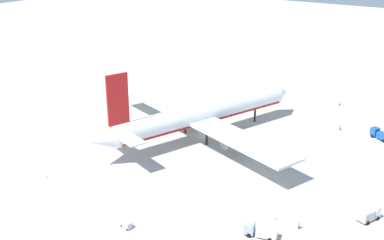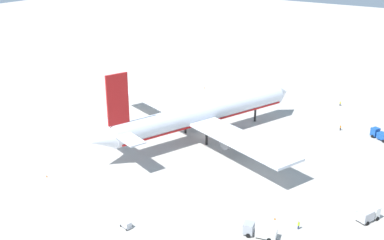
{
  "view_description": "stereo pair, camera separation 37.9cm",
  "coord_description": "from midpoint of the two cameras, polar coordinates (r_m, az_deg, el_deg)",
  "views": [
    {
      "loc": [
        -109.97,
        -70.11,
        56.03
      ],
      "look_at": [
        -5.3,
        0.57,
        6.77
      ],
      "focal_mm": 44.91,
      "sensor_mm": 36.0,
      "label": 1
    },
    {
      "loc": [
        -109.76,
        -70.43,
        56.03
      ],
      "look_at": [
        -5.3,
        0.57,
        6.77
      ],
      "focal_mm": 44.91,
      "sensor_mm": 36.0,
      "label": 2
    }
  ],
  "objects": [
    {
      "name": "service_truck_0",
      "position": [
        97.88,
        8.13,
        -12.9
      ],
      "size": [
        3.63,
        6.87,
        2.59
      ],
      "color": "#999EA5",
      "rests_on": "ground"
    },
    {
      "name": "ground_worker_3",
      "position": [
        101.75,
        12.64,
        -12.09
      ],
      "size": [
        0.47,
        0.47,
        1.76
      ],
      "color": "navy",
      "rests_on": "ground"
    },
    {
      "name": "traffic_cone_1",
      "position": [
        178.84,
        8.51,
        2.9
      ],
      "size": [
        0.36,
        0.36,
        0.55
      ],
      "primitive_type": "cone",
      "color": "orange",
      "rests_on": "ground"
    },
    {
      "name": "traffic_cone_2",
      "position": [
        104.07,
        9.93,
        -11.45
      ],
      "size": [
        0.36,
        0.36,
        0.55
      ],
      "primitive_type": "cone",
      "color": "orange",
      "rests_on": "ground"
    },
    {
      "name": "service_truck_4",
      "position": [
        108.22,
        20.28,
        -10.42
      ],
      "size": [
        5.52,
        4.16,
        2.83
      ],
      "color": "white",
      "rests_on": "ground"
    },
    {
      "name": "baggage_cart_0",
      "position": [
        100.81,
        -7.72,
        -12.15
      ],
      "size": [
        1.95,
        3.17,
        1.41
      ],
      "color": "gray",
      "rests_on": "ground"
    },
    {
      "name": "ground_worker_2",
      "position": [
        152.72,
        17.28,
        -0.88
      ],
      "size": [
        0.52,
        0.52,
        1.71
      ],
      "color": "black",
      "rests_on": "ground"
    },
    {
      "name": "airliner",
      "position": [
        138.53,
        1.07,
        0.62
      ],
      "size": [
        68.36,
        72.6,
        23.75
      ],
      "color": "silver",
      "rests_on": "ground"
    },
    {
      "name": "traffic_cone_3",
      "position": [
        124.05,
        -16.78,
        -6.39
      ],
      "size": [
        0.36,
        0.36,
        0.55
      ],
      "primitive_type": "cone",
      "color": "orange",
      "rests_on": "ground"
    },
    {
      "name": "traffic_cone_0",
      "position": [
        186.04,
        1.53,
        3.86
      ],
      "size": [
        0.36,
        0.36,
        0.55
      ],
      "primitive_type": "cone",
      "color": "orange",
      "rests_on": "ground"
    },
    {
      "name": "ground_plane",
      "position": [
        141.94,
        1.47,
        -1.95
      ],
      "size": [
        600.0,
        600.0,
        0.0
      ],
      "primitive_type": "plane",
      "color": "#ADA8A0"
    },
    {
      "name": "service_truck_3",
      "position": [
        149.81,
        21.55,
        -1.64
      ],
      "size": [
        4.81,
        6.54,
        2.81
      ],
      "color": "#194CA5",
      "rests_on": "ground"
    },
    {
      "name": "ground_worker_1",
      "position": [
        174.67,
        17.25,
        1.9
      ],
      "size": [
        0.45,
        0.45,
        1.64
      ],
      "color": "black",
      "rests_on": "ground"
    }
  ]
}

